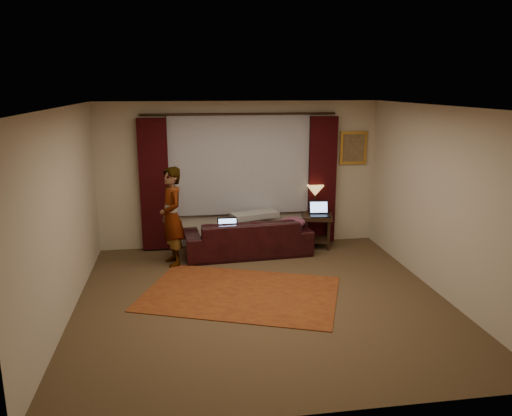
% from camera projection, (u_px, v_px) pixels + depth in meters
% --- Properties ---
extents(floor, '(5.00, 5.00, 0.01)m').
position_uv_depth(floor, '(262.00, 300.00, 6.85)').
color(floor, '#513C25').
rests_on(floor, ground).
extents(ceiling, '(5.00, 5.00, 0.02)m').
position_uv_depth(ceiling, '(263.00, 107.00, 6.23)').
color(ceiling, silver).
rests_on(ceiling, ground).
extents(wall_back, '(5.00, 0.02, 2.60)m').
position_uv_depth(wall_back, '(239.00, 175.00, 8.94)').
color(wall_back, beige).
rests_on(wall_back, ground).
extents(wall_front, '(5.00, 0.02, 2.60)m').
position_uv_depth(wall_front, '(312.00, 279.00, 4.14)').
color(wall_front, beige).
rests_on(wall_front, ground).
extents(wall_left, '(0.02, 5.00, 2.60)m').
position_uv_depth(wall_left, '(63.00, 215.00, 6.17)').
color(wall_left, beige).
rests_on(wall_left, ground).
extents(wall_right, '(0.02, 5.00, 2.60)m').
position_uv_depth(wall_right, '(440.00, 201.00, 6.91)').
color(wall_right, beige).
rests_on(wall_right, ground).
extents(sheer_curtain, '(2.50, 0.05, 1.80)m').
position_uv_depth(sheer_curtain, '(240.00, 164.00, 8.83)').
color(sheer_curtain, '#9D9DA5').
rests_on(sheer_curtain, wall_back).
extents(drape_left, '(0.50, 0.14, 2.30)m').
position_uv_depth(drape_left, '(154.00, 185.00, 8.64)').
color(drape_left, black).
rests_on(drape_left, floor).
extents(drape_right, '(0.50, 0.14, 2.30)m').
position_uv_depth(drape_right, '(322.00, 180.00, 9.08)').
color(drape_right, black).
rests_on(drape_right, floor).
extents(curtain_rod, '(0.04, 0.04, 3.40)m').
position_uv_depth(curtain_rod, '(240.00, 114.00, 8.57)').
color(curtain_rod, black).
rests_on(curtain_rod, wall_back).
extents(picture_frame, '(0.50, 0.04, 0.60)m').
position_uv_depth(picture_frame, '(353.00, 148.00, 9.11)').
color(picture_frame, gold).
rests_on(picture_frame, wall_back).
extents(sofa, '(2.22, 1.08, 0.87)m').
position_uv_depth(sofa, '(247.00, 230.00, 8.60)').
color(sofa, black).
rests_on(sofa, floor).
extents(throw_blanket, '(0.89, 0.55, 0.10)m').
position_uv_depth(throw_blanket, '(255.00, 202.00, 8.72)').
color(throw_blanket, gray).
rests_on(throw_blanket, sofa).
extents(clothing_pile, '(0.55, 0.48, 0.19)m').
position_uv_depth(clothing_pile, '(292.00, 223.00, 8.66)').
color(clothing_pile, brown).
rests_on(clothing_pile, sofa).
extents(laptop_sofa, '(0.34, 0.37, 0.25)m').
position_uv_depth(laptop_sofa, '(228.00, 227.00, 8.32)').
color(laptop_sofa, black).
rests_on(laptop_sofa, sofa).
extents(area_rug, '(3.13, 2.61, 0.01)m').
position_uv_depth(area_rug, '(241.00, 293.00, 7.04)').
color(area_rug, brown).
rests_on(area_rug, floor).
extents(end_table, '(0.63, 0.63, 0.60)m').
position_uv_depth(end_table, '(317.00, 231.00, 9.03)').
color(end_table, black).
rests_on(end_table, floor).
extents(tiffany_lamp, '(0.36, 0.36, 0.50)m').
position_uv_depth(tiffany_lamp, '(315.00, 199.00, 9.03)').
color(tiffany_lamp, olive).
rests_on(tiffany_lamp, end_table).
extents(laptop_table, '(0.38, 0.41, 0.25)m').
position_uv_depth(laptop_table, '(320.00, 209.00, 8.81)').
color(laptop_table, black).
rests_on(laptop_table, end_table).
extents(person, '(0.59, 0.59, 1.61)m').
position_uv_depth(person, '(172.00, 217.00, 8.02)').
color(person, gray).
rests_on(person, floor).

